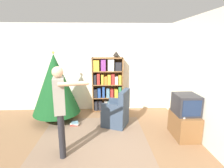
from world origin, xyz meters
TOP-DOWN VIEW (x-y plane):
  - ground_plane at (0.00, 0.00)m, footprint 14.00×14.00m
  - wall_back at (0.00, 2.10)m, footprint 8.00×0.10m
  - wall_right at (2.26, 0.00)m, footprint 0.10×8.00m
  - area_rug at (-0.03, 0.28)m, footprint 2.29×2.08m
  - bookshelf at (0.32, 1.88)m, footprint 0.91×0.29m
  - tv_stand at (1.96, 0.25)m, footprint 0.46×0.70m
  - television at (1.96, 0.24)m, footprint 0.46×0.53m
  - game_remote at (1.82, 0.03)m, footprint 0.04×0.12m
  - christmas_tree at (-1.04, 1.25)m, footprint 1.22×1.22m
  - armchair at (0.53, 0.86)m, footprint 0.74×0.74m
  - standing_person at (-0.54, -0.31)m, footprint 0.69×0.46m
  - table_lamp at (0.58, 1.89)m, footprint 0.20×0.20m
  - book_pile_near_tree at (-0.53, 0.89)m, footprint 0.23×0.16m

SIDE VIEW (x-z plane):
  - ground_plane at x=0.00m, z-range 0.00..0.00m
  - area_rug at x=-0.03m, z-range 0.00..0.01m
  - book_pile_near_tree at x=-0.53m, z-range 0.00..0.09m
  - tv_stand at x=1.96m, z-range 0.00..0.53m
  - armchair at x=0.53m, z-range -0.14..0.78m
  - game_remote at x=1.82m, z-range 0.53..0.55m
  - television at x=1.96m, z-range 0.53..0.96m
  - bookshelf at x=0.32m, z-range 0.00..1.63m
  - standing_person at x=-0.54m, z-range 0.15..1.78m
  - christmas_tree at x=-1.04m, z-range 0.07..1.90m
  - wall_back at x=0.00m, z-range 0.00..2.60m
  - wall_right at x=2.26m, z-range 0.00..2.60m
  - table_lamp at x=0.58m, z-range 1.64..1.82m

